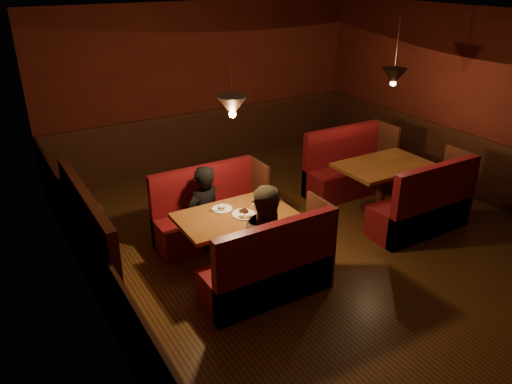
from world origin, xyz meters
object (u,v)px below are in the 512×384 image
second_bench_far (347,172)px  diner_a (203,196)px  second_bench_near (424,210)px  second_table (382,176)px  main_bench_far (210,217)px  diner_b (270,225)px  main_bench_near (271,273)px  main_table (236,226)px

second_bench_far → diner_a: size_ratio=0.99×
second_bench_near → second_bench_far: bearing=90.0°
second_table → diner_a: diner_a is taller
main_bench_far → second_table: main_bench_far is taller
second_bench_far → diner_a: (-2.80, -0.45, 0.42)m
diner_a → diner_b: (0.28, -1.16, 0.05)m
diner_b → second_table: bearing=22.5°
diner_a → main_bench_near: bearing=80.7°
diner_a → diner_b: 1.20m
second_table → second_bench_far: bearing=87.8°
diner_b → second_bench_near: bearing=4.4°
second_table → diner_a: bearing=172.6°
main_bench_far → second_bench_near: (2.64, -1.36, 0.02)m
second_table → second_bench_near: bearing=-87.8°
main_bench_near → second_bench_far: bearing=34.7°
diner_b → main_bench_far: bearing=99.7°
second_bench_far → second_table: bearing=-92.2°
main_bench_near → main_bench_far: bearing=90.0°
main_bench_far → second_bench_far: 2.65m
second_bench_far → diner_b: 3.03m
second_bench_near → main_table: bearing=167.7°
diner_a → main_table: bearing=88.0°
diner_a → diner_b: bearing=87.6°
main_bench_near → diner_a: size_ratio=1.00×
main_table → main_bench_far: 0.81m
main_bench_near → second_table: size_ratio=1.11×
main_bench_far → second_bench_far: (2.64, 0.27, 0.02)m
main_bench_near → second_table: 2.81m
second_bench_near → diner_a: diner_a is taller
main_bench_far → second_bench_far: second_bench_far is taller
main_table → diner_b: diner_b is taller
second_table → main_table: bearing=-174.9°
second_table → diner_b: 2.63m
second_table → second_bench_far: size_ratio=0.90×
main_table → main_bench_near: size_ratio=0.91×
main_bench_far → diner_b: size_ratio=0.94×
main_bench_near → second_bench_near: size_ratio=1.00×
main_bench_near → diner_b: size_ratio=0.94×
main_table → second_bench_far: bearing=21.6°
main_bench_near → diner_b: bearing=61.1°
second_bench_near → main_bench_near: bearing=-175.6°
main_bench_far → second_bench_near: size_ratio=1.00×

